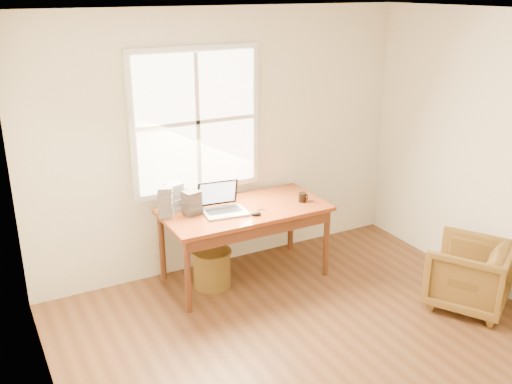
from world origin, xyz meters
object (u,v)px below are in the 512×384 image
at_px(laptop, 225,200).
at_px(desk, 245,210).
at_px(cd_stack_a, 174,197).
at_px(wicker_stool, 212,269).
at_px(coffee_mug, 303,197).
at_px(armchair, 468,274).

bearing_deg(laptop, desk, 18.42).
height_order(desk, cd_stack_a, cd_stack_a).
relative_size(desk, wicker_stool, 4.41).
bearing_deg(coffee_mug, wicker_stool, 153.99).
distance_m(coffee_mug, cd_stack_a, 1.26).
relative_size(armchair, laptop, 1.71).
bearing_deg(laptop, cd_stack_a, 150.49).
height_order(coffee_mug, cd_stack_a, cd_stack_a).
height_order(laptop, coffee_mug, laptop).
distance_m(desk, cd_stack_a, 0.68).
bearing_deg(coffee_mug, cd_stack_a, 144.22).
bearing_deg(armchair, coffee_mug, -84.20).
height_order(laptop, cd_stack_a, same).
height_order(desk, wicker_stool, desk).
xyz_separation_m(laptop, cd_stack_a, (-0.39, 0.29, -0.00)).
bearing_deg(wicker_stool, coffee_mug, -7.25).
xyz_separation_m(armchair, wicker_stool, (-1.91, 1.42, -0.13)).
bearing_deg(desk, coffee_mug, -11.63).
xyz_separation_m(armchair, cd_stack_a, (-2.17, 1.67, 0.58)).
distance_m(laptop, coffee_mug, 0.82).
distance_m(wicker_stool, coffee_mug, 1.13).
height_order(wicker_stool, laptop, laptop).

